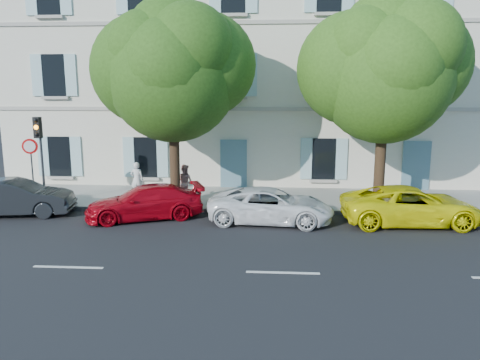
# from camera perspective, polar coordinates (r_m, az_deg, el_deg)

# --- Properties ---
(ground) EXTENTS (90.00, 90.00, 0.00)m
(ground) POSITION_cam_1_polar(r_m,az_deg,el_deg) (16.78, 4.93, -6.06)
(ground) COLOR black
(sidewalk) EXTENTS (36.00, 4.50, 0.15)m
(sidewalk) POSITION_cam_1_polar(r_m,az_deg,el_deg) (21.06, 4.72, -2.34)
(sidewalk) COLOR #A09E96
(sidewalk) RESTS_ON ground
(kerb) EXTENTS (36.00, 0.16, 0.16)m
(kerb) POSITION_cam_1_polar(r_m,az_deg,el_deg) (18.95, 4.81, -3.82)
(kerb) COLOR #9E998E
(kerb) RESTS_ON ground
(building) EXTENTS (28.00, 7.00, 12.00)m
(building) POSITION_cam_1_polar(r_m,az_deg,el_deg) (26.28, 4.75, 13.30)
(building) COLOR beige
(building) RESTS_ON ground
(car_dark_sedan) EXTENTS (4.55, 2.23, 1.44)m
(car_dark_sedan) POSITION_cam_1_polar(r_m,az_deg,el_deg) (20.43, -25.68, -1.96)
(car_dark_sedan) COLOR black
(car_dark_sedan) RESTS_ON ground
(car_red_coupe) EXTENTS (4.81, 3.22, 1.29)m
(car_red_coupe) POSITION_cam_1_polar(r_m,az_deg,el_deg) (18.36, -11.54, -2.67)
(car_red_coupe) COLOR #A70411
(car_red_coupe) RESTS_ON ground
(car_white_coupe) EXTENTS (4.80, 2.49, 1.29)m
(car_white_coupe) POSITION_cam_1_polar(r_m,az_deg,el_deg) (17.51, 3.80, -3.13)
(car_white_coupe) COLOR white
(car_white_coupe) RESTS_ON ground
(car_yellow_supercar) EXTENTS (5.15, 2.53, 1.41)m
(car_yellow_supercar) POSITION_cam_1_polar(r_m,az_deg,el_deg) (18.35, 20.14, -2.95)
(car_yellow_supercar) COLOR yellow
(car_yellow_supercar) RESTS_ON ground
(tree_left) EXTENTS (5.27, 5.27, 8.17)m
(tree_left) POSITION_cam_1_polar(r_m,az_deg,el_deg) (19.34, -8.24, 12.35)
(tree_left) COLOR #3A2819
(tree_left) RESTS_ON sidewalk
(tree_right) EXTENTS (5.33, 5.33, 8.22)m
(tree_right) POSITION_cam_1_polar(r_m,az_deg,el_deg) (19.68, 17.25, 11.98)
(tree_right) COLOR #3A2819
(tree_right) RESTS_ON sidewalk
(traffic_light) EXTENTS (0.31, 0.41, 3.67)m
(traffic_light) POSITION_cam_1_polar(r_m,az_deg,el_deg) (20.92, -23.27, 4.31)
(traffic_light) COLOR #383A3D
(traffic_light) RESTS_ON sidewalk
(road_sign) EXTENTS (0.63, 0.20, 2.75)m
(road_sign) POSITION_cam_1_polar(r_m,az_deg,el_deg) (21.42, -24.13, 2.57)
(road_sign) COLOR #383A3D
(road_sign) RESTS_ON sidewalk
(pedestrian_a) EXTENTS (0.59, 0.40, 1.59)m
(pedestrian_a) POSITION_cam_1_polar(r_m,az_deg,el_deg) (21.44, -12.45, 0.05)
(pedestrian_a) COLOR silver
(pedestrian_a) RESTS_ON sidewalk
(pedestrian_b) EXTENTS (0.96, 0.87, 1.59)m
(pedestrian_b) POSITION_cam_1_polar(r_m,az_deg,el_deg) (20.40, -6.77, -0.30)
(pedestrian_b) COLOR tan
(pedestrian_b) RESTS_ON sidewalk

